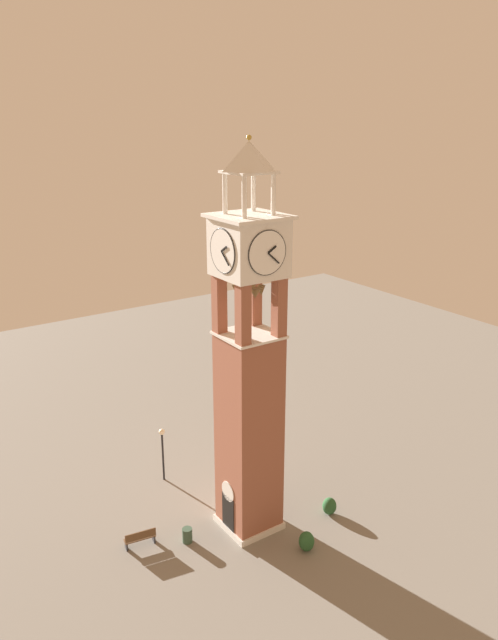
# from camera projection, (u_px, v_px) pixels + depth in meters

# --- Properties ---
(ground) EXTENTS (80.00, 80.00, 0.00)m
(ground) POSITION_uv_depth(u_px,v_px,m) (249.00, 524.00, 33.12)
(ground) COLOR gray
(clock_tower) EXTENTS (3.22, 3.22, 20.20)m
(clock_tower) POSITION_uv_depth(u_px,v_px,m) (249.00, 379.00, 30.41)
(clock_tower) COLOR #93543D
(clock_tower) RESTS_ON ground
(park_bench) EXTENTS (0.69, 1.65, 0.95)m
(park_bench) POSITION_uv_depth(u_px,v_px,m) (140.00, 538.00, 31.28)
(park_bench) COLOR brown
(park_bench) RESTS_ON ground
(lamp_post) EXTENTS (0.36, 0.36, 3.42)m
(lamp_post) POSITION_uv_depth(u_px,v_px,m) (162.00, 444.00, 36.43)
(lamp_post) COLOR black
(lamp_post) RESTS_ON ground
(trash_bin) EXTENTS (0.52, 0.52, 0.80)m
(trash_bin) POSITION_uv_depth(u_px,v_px,m) (187.00, 535.00, 31.62)
(trash_bin) COLOR #38513D
(trash_bin) RESTS_ON ground
(shrub_near_entry) EXTENTS (0.78, 0.78, 0.99)m
(shrub_near_entry) POSITION_uv_depth(u_px,v_px,m) (329.00, 506.00, 33.83)
(shrub_near_entry) COLOR #28562D
(shrub_near_entry) RESTS_ON ground
(shrub_left_of_tower) EXTENTS (0.79, 0.79, 1.06)m
(shrub_left_of_tower) POSITION_uv_depth(u_px,v_px,m) (307.00, 541.00, 30.97)
(shrub_left_of_tower) COLOR #28562D
(shrub_left_of_tower) RESTS_ON ground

